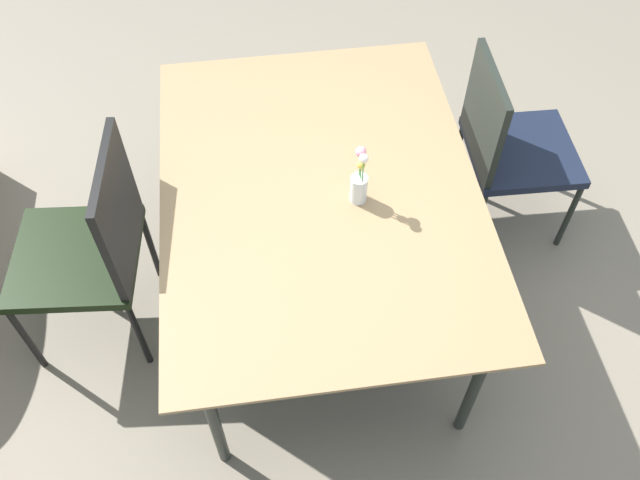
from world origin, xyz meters
TOP-DOWN VIEW (x-y plane):
  - ground_plane at (0.00, 0.00)m, footprint 12.00×12.00m
  - dining_table at (0.08, 0.08)m, footprint 1.63×1.19m
  - chair_near_right at (0.45, -0.82)m, footprint 0.49×0.49m
  - chair_far_side at (0.09, 0.97)m, footprint 0.54×0.54m
  - flower_vase at (0.01, -0.06)m, footprint 0.07×0.06m

SIDE VIEW (x-z plane):
  - ground_plane at x=0.00m, z-range 0.00..0.00m
  - chair_near_right at x=0.45m, z-range 0.06..0.97m
  - chair_far_side at x=0.09m, z-range 0.06..1.05m
  - dining_table at x=0.08m, z-range 0.33..1.08m
  - flower_vase at x=0.01m, z-range 0.71..0.97m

